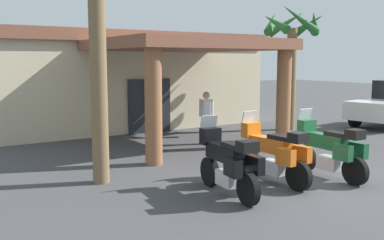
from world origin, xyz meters
TOP-DOWN VIEW (x-y plane):
  - ground_plane at (0.00, 0.00)m, footprint 80.00×80.00m
  - motel_building at (-0.02, 11.26)m, footprint 11.95×12.23m
  - motorcycle_black at (-2.36, -0.09)m, footprint 0.74×2.21m
  - motorcycle_orange at (-0.91, 0.10)m, footprint 0.72×2.21m
  - motorcycle_green at (0.54, -0.29)m, footprint 0.71×2.21m
  - pedestrian at (0.51, 4.93)m, footprint 0.32×0.47m
  - palm_tree_near_portico at (5.20, 5.72)m, footprint 2.53×2.60m

SIDE VIEW (x-z plane):
  - ground_plane at x=0.00m, z-range 0.00..0.00m
  - motorcycle_black at x=-2.36m, z-range -0.11..1.50m
  - motorcycle_orange at x=-0.91m, z-range -0.11..1.50m
  - motorcycle_green at x=0.54m, z-range -0.11..1.50m
  - pedestrian at x=0.51m, z-range 0.15..1.92m
  - motel_building at x=-0.02m, z-range 0.06..4.01m
  - palm_tree_near_portico at x=5.20m, z-range 1.06..6.08m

